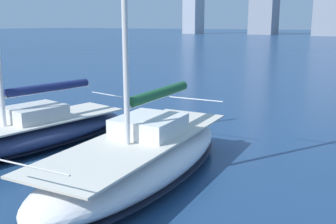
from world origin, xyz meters
TOP-DOWN VIEW (x-y plane):
  - sailboat_forest at (1.14, -6.99)m, footprint 3.52×9.27m
  - sailboat_navy at (6.66, -7.23)m, footprint 4.26×9.66m

SIDE VIEW (x-z plane):
  - sailboat_navy at x=6.66m, z-range -4.24..5.41m
  - sailboat_forest at x=1.14m, z-range -5.37..6.83m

